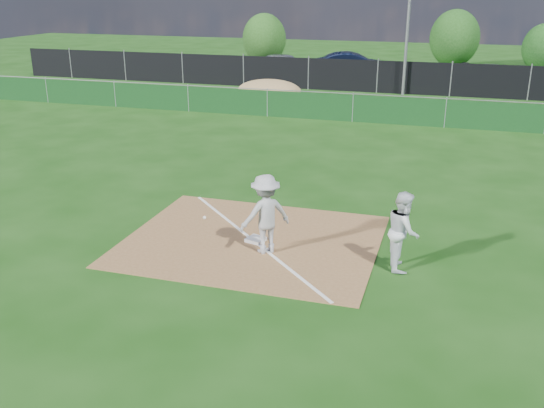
{
  "coord_description": "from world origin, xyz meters",
  "views": [
    {
      "loc": [
        4.38,
        -11.74,
        5.87
      ],
      "look_at": [
        0.5,
        1.0,
        1.0
      ],
      "focal_mm": 40.0,
      "sensor_mm": 36.0,
      "label": 1
    }
  ],
  "objects_px": {
    "first_base": "(256,239)",
    "tree_left": "(264,39)",
    "light_pole": "(408,20)",
    "car_right": "(499,77)",
    "tree_right": "(543,48)",
    "play_at_first": "(265,214)",
    "car_left": "(285,65)",
    "tree_mid": "(455,38)",
    "car_mid": "(353,65)",
    "runner": "(403,231)"
  },
  "relations": [
    {
      "from": "first_base",
      "to": "tree_left",
      "type": "height_order",
      "value": "tree_left"
    },
    {
      "from": "light_pole",
      "to": "car_right",
      "type": "distance_m",
      "value": 7.22
    },
    {
      "from": "light_pole",
      "to": "tree_right",
      "type": "relative_size",
      "value": 2.41
    },
    {
      "from": "first_base",
      "to": "play_at_first",
      "type": "bearing_deg",
      "value": -51.01
    },
    {
      "from": "first_base",
      "to": "play_at_first",
      "type": "relative_size",
      "value": 0.19
    },
    {
      "from": "car_left",
      "to": "tree_right",
      "type": "height_order",
      "value": "tree_right"
    },
    {
      "from": "car_right",
      "to": "tree_mid",
      "type": "distance_m",
      "value": 9.04
    },
    {
      "from": "car_right",
      "to": "play_at_first",
      "type": "bearing_deg",
      "value": -177.4
    },
    {
      "from": "tree_mid",
      "to": "tree_right",
      "type": "relative_size",
      "value": 1.25
    },
    {
      "from": "play_at_first",
      "to": "car_mid",
      "type": "relative_size",
      "value": 0.44
    },
    {
      "from": "runner",
      "to": "car_right",
      "type": "xyz_separation_m",
      "value": [
        3.07,
        25.97,
        -0.19
      ]
    },
    {
      "from": "light_pole",
      "to": "first_base",
      "type": "xyz_separation_m",
      "value": [
        -1.4,
        -21.74,
        -3.94
      ]
    },
    {
      "from": "car_mid",
      "to": "tree_mid",
      "type": "bearing_deg",
      "value": -55.54
    },
    {
      "from": "light_pole",
      "to": "runner",
      "type": "bearing_deg",
      "value": -84.65
    },
    {
      "from": "car_mid",
      "to": "tree_left",
      "type": "xyz_separation_m",
      "value": [
        -7.37,
        4.18,
        1.14
      ]
    },
    {
      "from": "first_base",
      "to": "car_mid",
      "type": "xyz_separation_m",
      "value": [
        -2.41,
        27.24,
        0.76
      ]
    },
    {
      "from": "car_left",
      "to": "car_mid",
      "type": "bearing_deg",
      "value": -79.57
    },
    {
      "from": "light_pole",
      "to": "car_left",
      "type": "xyz_separation_m",
      "value": [
        -8.27,
        5.01,
        -3.24
      ]
    },
    {
      "from": "play_at_first",
      "to": "car_right",
      "type": "distance_m",
      "value": 26.79
    },
    {
      "from": "car_left",
      "to": "tree_left",
      "type": "bearing_deg",
      "value": 36.13
    },
    {
      "from": "car_right",
      "to": "light_pole",
      "type": "bearing_deg",
      "value": 142.52
    },
    {
      "from": "tree_left",
      "to": "tree_right",
      "type": "distance_m",
      "value": 19.51
    },
    {
      "from": "runner",
      "to": "tree_right",
      "type": "height_order",
      "value": "tree_right"
    },
    {
      "from": "car_left",
      "to": "runner",
      "type": "bearing_deg",
      "value": -154.94
    },
    {
      "from": "play_at_first",
      "to": "tree_mid",
      "type": "distance_m",
      "value": 34.72
    },
    {
      "from": "first_base",
      "to": "tree_left",
      "type": "relative_size",
      "value": 0.11
    },
    {
      "from": "tree_mid",
      "to": "tree_right",
      "type": "height_order",
      "value": "tree_mid"
    },
    {
      "from": "car_mid",
      "to": "play_at_first",
      "type": "bearing_deg",
      "value": 172.3
    },
    {
      "from": "first_base",
      "to": "tree_right",
      "type": "bearing_deg",
      "value": 73.91
    },
    {
      "from": "runner",
      "to": "tree_right",
      "type": "relative_size",
      "value": 0.53
    },
    {
      "from": "first_base",
      "to": "car_mid",
      "type": "bearing_deg",
      "value": 95.05
    },
    {
      "from": "runner",
      "to": "car_mid",
      "type": "bearing_deg",
      "value": 0.43
    },
    {
      "from": "tree_left",
      "to": "tree_mid",
      "type": "relative_size",
      "value": 0.92
    },
    {
      "from": "first_base",
      "to": "car_mid",
      "type": "distance_m",
      "value": 27.35
    },
    {
      "from": "light_pole",
      "to": "play_at_first",
      "type": "relative_size",
      "value": 3.7
    },
    {
      "from": "play_at_first",
      "to": "car_mid",
      "type": "xyz_separation_m",
      "value": [
        -2.81,
        27.74,
        -0.12
      ]
    },
    {
      "from": "light_pole",
      "to": "tree_right",
      "type": "distance_m",
      "value": 14.44
    },
    {
      "from": "first_base",
      "to": "light_pole",
      "type": "bearing_deg",
      "value": 86.32
    },
    {
      "from": "runner",
      "to": "car_left",
      "type": "relative_size",
      "value": 0.4
    },
    {
      "from": "first_base",
      "to": "tree_left",
      "type": "bearing_deg",
      "value": 107.29
    },
    {
      "from": "light_pole",
      "to": "play_at_first",
      "type": "distance_m",
      "value": 22.47
    },
    {
      "from": "light_pole",
      "to": "play_at_first",
      "type": "height_order",
      "value": "light_pole"
    },
    {
      "from": "car_left",
      "to": "tree_mid",
      "type": "height_order",
      "value": "tree_mid"
    },
    {
      "from": "car_left",
      "to": "tree_right",
      "type": "xyz_separation_m",
      "value": [
        16.5,
        6.64,
        0.95
      ]
    },
    {
      "from": "car_mid",
      "to": "tree_mid",
      "type": "distance_m",
      "value": 9.26
    },
    {
      "from": "runner",
      "to": "first_base",
      "type": "bearing_deg",
      "value": 71.84
    },
    {
      "from": "play_at_first",
      "to": "car_left",
      "type": "xyz_separation_m",
      "value": [
        -7.28,
        27.25,
        -0.19
      ]
    },
    {
      "from": "light_pole",
      "to": "tree_mid",
      "type": "xyz_separation_m",
      "value": [
        2.33,
        12.3,
        -1.86
      ]
    },
    {
      "from": "light_pole",
      "to": "car_mid",
      "type": "xyz_separation_m",
      "value": [
        -3.81,
        5.49,
        -3.18
      ]
    },
    {
      "from": "first_base",
      "to": "tree_right",
      "type": "height_order",
      "value": "tree_right"
    }
  ]
}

